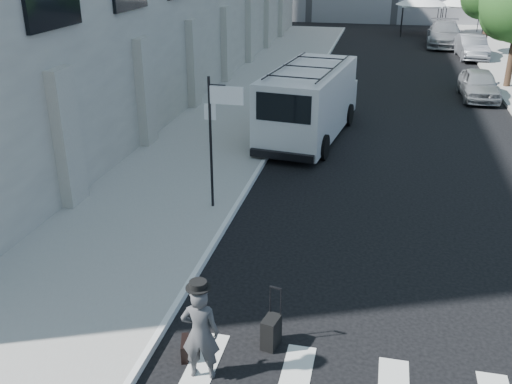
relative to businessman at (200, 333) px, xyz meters
The scene contains 10 objects.
ground 3.26m from the businessman, 72.74° to the left, with size 120.00×120.00×0.00m, color black.
sidewalk_left 19.30m from the businessman, 99.90° to the left, with size 4.50×48.00×0.15m, color gray.
sign_pole 6.61m from the businessman, 103.00° to the left, with size 1.03×0.07×3.50m.
businessman is the anchor object (origin of this frame).
briefcase 0.90m from the businessman, 138.10° to the left, with size 0.12×0.44×0.34m, color black.
suitcase 1.50m from the businessman, 45.86° to the left, with size 0.33×0.45×1.13m.
cargo_van 13.27m from the businessman, 90.16° to the left, with size 3.08×7.10×2.57m.
parked_car_a 21.72m from the businessman, 71.58° to the left, with size 1.59×3.95×1.34m, color gray.
parked_car_b 32.15m from the businessman, 76.08° to the left, with size 1.53×4.39×1.45m, color slate.
parked_car_c 36.42m from the businessman, 79.82° to the left, with size 2.33×5.73×1.66m, color gray.
Camera 1 is at (1.60, -10.14, 6.63)m, focal length 40.00 mm.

